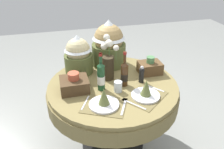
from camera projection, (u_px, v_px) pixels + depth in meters
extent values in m
plane|color=gray|center=(113.00, 145.00, 2.49)|extent=(8.00, 8.00, 0.00)
cylinder|color=olive|center=(113.00, 85.00, 2.12)|extent=(1.18, 1.18, 0.04)
cylinder|color=olive|center=(113.00, 94.00, 2.16)|extent=(1.21, 1.21, 0.15)
cylinder|color=black|center=(113.00, 117.00, 2.30)|extent=(0.12, 0.12, 0.70)
cylinder|color=black|center=(113.00, 144.00, 2.48)|extent=(0.65, 0.65, 0.03)
cube|color=brown|center=(104.00, 105.00, 1.82)|extent=(0.42, 0.38, 0.00)
cylinder|color=white|center=(104.00, 104.00, 1.81)|extent=(0.24, 0.24, 0.02)
cone|color=#606B38|center=(104.00, 96.00, 1.78)|extent=(0.09, 0.09, 0.14)
cube|color=silver|center=(85.00, 103.00, 1.85)|extent=(0.10, 0.18, 0.00)
cube|color=silver|center=(123.00, 108.00, 1.79)|extent=(0.10, 0.18, 0.00)
cube|color=brown|center=(145.00, 96.00, 1.93)|extent=(0.43, 0.41, 0.00)
cylinder|color=white|center=(146.00, 95.00, 1.92)|extent=(0.24, 0.24, 0.02)
cone|color=#606B38|center=(146.00, 87.00, 1.89)|extent=(0.09, 0.09, 0.14)
cube|color=silver|center=(136.00, 105.00, 1.82)|extent=(0.13, 0.16, 0.00)
cube|color=silver|center=(154.00, 88.00, 2.03)|extent=(0.13, 0.16, 0.00)
cylinder|color=#332819|center=(108.00, 68.00, 2.14)|extent=(0.11, 0.11, 0.23)
sphere|color=silver|center=(104.00, 46.00, 2.11)|extent=(0.06, 0.06, 0.06)
cylinder|color=#4C7038|center=(104.00, 51.00, 2.13)|extent=(0.01, 0.01, 0.05)
sphere|color=silver|center=(116.00, 48.00, 1.98)|extent=(0.05, 0.05, 0.05)
cylinder|color=#4C7038|center=(116.00, 55.00, 2.01)|extent=(0.01, 0.01, 0.10)
sphere|color=silver|center=(109.00, 44.00, 2.04)|extent=(0.07, 0.07, 0.07)
cylinder|color=#4C7038|center=(109.00, 51.00, 2.08)|extent=(0.01, 0.01, 0.10)
sphere|color=silver|center=(107.00, 37.00, 2.08)|extent=(0.06, 0.06, 0.06)
cylinder|color=#4C7038|center=(107.00, 46.00, 2.12)|extent=(0.01, 0.01, 0.14)
sphere|color=silver|center=(109.00, 42.00, 2.06)|extent=(0.06, 0.06, 0.06)
cylinder|color=#4C7038|center=(109.00, 50.00, 2.09)|extent=(0.01, 0.01, 0.10)
cylinder|color=#194223|center=(101.00, 78.00, 1.97)|extent=(0.07, 0.07, 0.23)
cylinder|color=silver|center=(101.00, 80.00, 1.98)|extent=(0.07, 0.07, 0.08)
cone|color=#194223|center=(101.00, 64.00, 1.91)|extent=(0.07, 0.07, 0.03)
cylinder|color=#194223|center=(101.00, 58.00, 1.88)|extent=(0.02, 0.02, 0.09)
cylinder|color=maroon|center=(100.00, 55.00, 1.86)|extent=(0.03, 0.03, 0.02)
cylinder|color=#422814|center=(124.00, 75.00, 2.04)|extent=(0.06, 0.06, 0.20)
cylinder|color=black|center=(124.00, 77.00, 2.05)|extent=(0.07, 0.07, 0.07)
cone|color=#422814|center=(125.00, 64.00, 1.98)|extent=(0.06, 0.06, 0.03)
cylinder|color=#422814|center=(125.00, 57.00, 1.95)|extent=(0.02, 0.02, 0.10)
cylinder|color=maroon|center=(125.00, 53.00, 1.93)|extent=(0.03, 0.03, 0.02)
cylinder|color=silver|center=(118.00, 87.00, 1.98)|extent=(0.07, 0.07, 0.10)
cylinder|color=black|center=(141.00, 76.00, 2.10)|extent=(0.05, 0.05, 0.13)
sphere|color=#B7B7BC|center=(142.00, 68.00, 2.06)|extent=(0.03, 0.03, 0.03)
cylinder|color=#566033|center=(79.00, 63.00, 2.26)|extent=(0.28, 0.28, 0.19)
sphere|color=#C6B784|center=(78.00, 50.00, 2.20)|extent=(0.23, 0.23, 0.23)
cone|color=silver|center=(77.00, 43.00, 2.16)|extent=(0.26, 0.26, 0.15)
cylinder|color=#566033|center=(109.00, 54.00, 2.41)|extent=(0.35, 0.35, 0.23)
sphere|color=#9E7F4C|center=(109.00, 38.00, 2.32)|extent=(0.30, 0.30, 0.30)
cone|color=silver|center=(109.00, 29.00, 2.27)|extent=(0.33, 0.33, 0.19)
cube|color=#47331E|center=(74.00, 85.00, 1.99)|extent=(0.24, 0.22, 0.11)
cylinder|color=#B24C33|center=(74.00, 76.00, 1.95)|extent=(0.10, 0.10, 0.06)
cube|color=brown|center=(150.00, 68.00, 2.26)|extent=(0.22, 0.17, 0.11)
cylinder|color=#4C7F4C|center=(150.00, 60.00, 2.22)|extent=(0.08, 0.08, 0.06)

